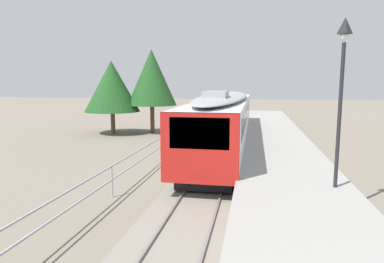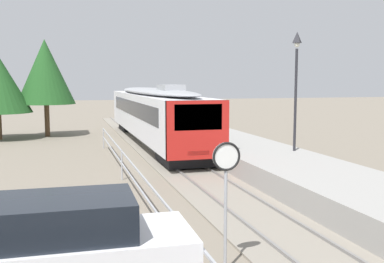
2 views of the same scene
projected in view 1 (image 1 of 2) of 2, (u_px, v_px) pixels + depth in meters
The scene contains 7 objects.
ground_plane at pixel (130, 190), 13.52m from camera, with size 160.00×160.00×0.00m, color slate.
track_rails at pixel (203, 193), 12.97m from camera, with size 3.20×60.00×0.14m.
commuter_train at pixel (225, 116), 21.59m from camera, with size 2.82×20.55×3.74m.
station_platform at pixel (290, 188), 12.32m from camera, with size 3.90×60.00×0.90m, color #999691.
platform_lamp_mid_platform at pixel (342, 71), 10.38m from camera, with size 0.34×0.34×5.35m.
tree_behind_carpark at pixel (152, 78), 28.41m from camera, with size 4.19×4.19×7.12m.
tree_behind_station_far at pixel (112, 86), 28.06m from camera, with size 4.61×4.61×6.14m.
Camera 1 is at (1.87, 9.64, 4.25)m, focal length 31.29 mm.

